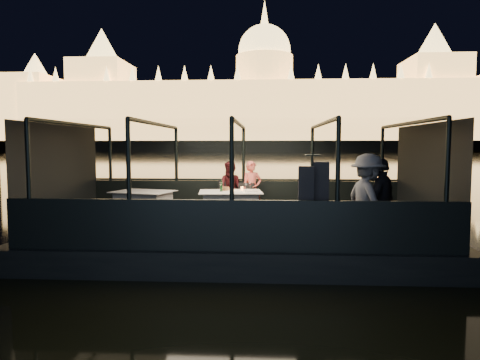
# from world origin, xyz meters

# --- Properties ---
(river_water) EXTENTS (500.00, 500.00, 0.00)m
(river_water) POSITION_xyz_m (0.00, 80.00, 0.00)
(river_water) COLOR black
(river_water) RESTS_ON ground
(boat_hull) EXTENTS (8.60, 4.40, 1.00)m
(boat_hull) POSITION_xyz_m (0.00, 0.00, 0.00)
(boat_hull) COLOR black
(boat_hull) RESTS_ON river_water
(boat_deck) EXTENTS (8.00, 4.00, 0.04)m
(boat_deck) POSITION_xyz_m (0.00, 0.00, 0.48)
(boat_deck) COLOR black
(boat_deck) RESTS_ON boat_hull
(gunwale_port) EXTENTS (8.00, 0.08, 0.90)m
(gunwale_port) POSITION_xyz_m (0.00, 2.00, 0.95)
(gunwale_port) COLOR black
(gunwale_port) RESTS_ON boat_deck
(gunwale_starboard) EXTENTS (8.00, 0.08, 0.90)m
(gunwale_starboard) POSITION_xyz_m (0.00, -2.00, 0.95)
(gunwale_starboard) COLOR black
(gunwale_starboard) RESTS_ON boat_deck
(cabin_glass_port) EXTENTS (8.00, 0.02, 1.40)m
(cabin_glass_port) POSITION_xyz_m (0.00, 2.00, 2.10)
(cabin_glass_port) COLOR #99B2B2
(cabin_glass_port) RESTS_ON gunwale_port
(cabin_glass_starboard) EXTENTS (8.00, 0.02, 1.40)m
(cabin_glass_starboard) POSITION_xyz_m (0.00, -2.00, 2.10)
(cabin_glass_starboard) COLOR #99B2B2
(cabin_glass_starboard) RESTS_ON gunwale_starboard
(cabin_roof_glass) EXTENTS (8.00, 4.00, 0.02)m
(cabin_roof_glass) POSITION_xyz_m (0.00, 0.00, 2.80)
(cabin_roof_glass) COLOR #99B2B2
(cabin_roof_glass) RESTS_ON boat_deck
(end_wall_fore) EXTENTS (0.02, 4.00, 2.30)m
(end_wall_fore) POSITION_xyz_m (-4.00, 0.00, 1.65)
(end_wall_fore) COLOR black
(end_wall_fore) RESTS_ON boat_deck
(end_wall_aft) EXTENTS (0.02, 4.00, 2.30)m
(end_wall_aft) POSITION_xyz_m (4.00, 0.00, 1.65)
(end_wall_aft) COLOR black
(end_wall_aft) RESTS_ON boat_deck
(canopy_ribs) EXTENTS (8.00, 4.00, 2.30)m
(canopy_ribs) POSITION_xyz_m (0.00, 0.00, 1.65)
(canopy_ribs) COLOR black
(canopy_ribs) RESTS_ON boat_deck
(embankment) EXTENTS (400.00, 140.00, 6.00)m
(embankment) POSITION_xyz_m (0.00, 210.00, 1.00)
(embankment) COLOR #423D33
(embankment) RESTS_ON ground
(parliament_building) EXTENTS (220.00, 32.00, 60.00)m
(parliament_building) POSITION_xyz_m (0.00, 175.00, 29.00)
(parliament_building) COLOR #F2D18C
(parliament_building) RESTS_ON embankment
(dining_table_central) EXTENTS (1.56, 1.20, 0.77)m
(dining_table_central) POSITION_xyz_m (-0.24, 0.62, 0.89)
(dining_table_central) COLOR white
(dining_table_central) RESTS_ON boat_deck
(dining_table_aft) EXTENTS (1.59, 1.33, 0.73)m
(dining_table_aft) POSITION_xyz_m (-2.39, 0.88, 0.89)
(dining_table_aft) COLOR white
(dining_table_aft) RESTS_ON boat_deck
(chair_port_left) EXTENTS (0.55, 0.55, 0.93)m
(chair_port_left) POSITION_xyz_m (-0.41, 1.45, 0.95)
(chair_port_left) COLOR black
(chair_port_left) RESTS_ON boat_deck
(chair_port_right) EXTENTS (0.46, 0.46, 0.88)m
(chair_port_right) POSITION_xyz_m (0.10, 1.22, 0.95)
(chair_port_right) COLOR black
(chair_port_right) RESTS_ON boat_deck
(coat_stand) EXTENTS (0.56, 0.49, 1.72)m
(coat_stand) POSITION_xyz_m (1.40, -1.75, 1.40)
(coat_stand) COLOR black
(coat_stand) RESTS_ON boat_deck
(person_woman_coral) EXTENTS (0.61, 0.52, 1.44)m
(person_woman_coral) POSITION_xyz_m (0.24, 1.52, 1.25)
(person_woman_coral) COLOR #E66253
(person_woman_coral) RESTS_ON boat_deck
(person_man_maroon) EXTENTS (0.75, 0.62, 1.43)m
(person_man_maroon) POSITION_xyz_m (-0.29, 1.60, 1.25)
(person_man_maroon) COLOR #451317
(person_man_maroon) RESTS_ON boat_deck
(passenger_stripe) EXTENTS (0.93, 1.24, 1.70)m
(passenger_stripe) POSITION_xyz_m (2.42, -1.50, 1.35)
(passenger_stripe) COLOR silver
(passenger_stripe) RESTS_ON boat_deck
(passenger_dark) EXTENTS (0.88, 1.00, 1.61)m
(passenger_dark) POSITION_xyz_m (2.68, -1.47, 1.35)
(passenger_dark) COLOR black
(passenger_dark) RESTS_ON boat_deck
(wine_bottle) EXTENTS (0.07, 0.07, 0.27)m
(wine_bottle) POSITION_xyz_m (-0.45, 0.58, 1.42)
(wine_bottle) COLOR #133418
(wine_bottle) RESTS_ON dining_table_central
(bread_basket) EXTENTS (0.22, 0.22, 0.09)m
(bread_basket) POSITION_xyz_m (-0.39, 0.85, 1.31)
(bread_basket) COLOR brown
(bread_basket) RESTS_ON dining_table_central
(amber_candle) EXTENTS (0.08, 0.08, 0.09)m
(amber_candle) POSITION_xyz_m (0.02, 0.86, 1.31)
(amber_candle) COLOR #F9923E
(amber_candle) RESTS_ON dining_table_central
(plate_near) EXTENTS (0.33, 0.33, 0.02)m
(plate_near) POSITION_xyz_m (0.28, 0.61, 1.27)
(plate_near) COLOR white
(plate_near) RESTS_ON dining_table_central
(plate_far) EXTENTS (0.33, 0.33, 0.02)m
(plate_far) POSITION_xyz_m (-0.27, 0.96, 1.27)
(plate_far) COLOR silver
(plate_far) RESTS_ON dining_table_central
(wine_glass_white) EXTENTS (0.08, 0.08, 0.20)m
(wine_glass_white) POSITION_xyz_m (-0.46, 0.57, 1.36)
(wine_glass_white) COLOR silver
(wine_glass_white) RESTS_ON dining_table_central
(wine_glass_red) EXTENTS (0.07, 0.07, 0.18)m
(wine_glass_red) POSITION_xyz_m (0.21, 0.97, 1.36)
(wine_glass_red) COLOR silver
(wine_glass_red) RESTS_ON dining_table_central
(wine_glass_empty) EXTENTS (0.07, 0.07, 0.18)m
(wine_glass_empty) POSITION_xyz_m (0.13, 0.59, 1.36)
(wine_glass_empty) COLOR white
(wine_glass_empty) RESTS_ON dining_table_central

